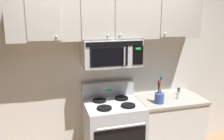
% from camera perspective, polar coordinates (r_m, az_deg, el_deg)
% --- Properties ---
extents(back_wall, '(5.20, 0.10, 2.70)m').
position_cam_1_polar(back_wall, '(3.40, -1.37, 1.15)').
color(back_wall, silver).
rests_on(back_wall, ground_plane).
extents(stove_range, '(0.76, 0.69, 1.12)m').
position_cam_1_polar(stove_range, '(3.38, 0.31, -14.94)').
color(stove_range, '#B7BABF').
rests_on(stove_range, ground_plane).
extents(over_range_microwave, '(0.76, 0.43, 0.35)m').
position_cam_1_polar(over_range_microwave, '(3.12, -0.26, 4.23)').
color(over_range_microwave, '#B7BABF').
extents(upper_cabinets, '(2.50, 0.36, 0.55)m').
position_cam_1_polar(upper_cabinets, '(3.11, -0.42, 12.52)').
color(upper_cabinets, '#BCB7AD').
extents(counter_segment, '(0.93, 0.65, 0.90)m').
position_cam_1_polar(counter_segment, '(3.69, 13.27, -13.05)').
color(counter_segment, silver).
rests_on(counter_segment, ground_plane).
extents(utensil_crock_blue, '(0.13, 0.13, 0.39)m').
position_cam_1_polar(utensil_crock_blue, '(3.25, 11.35, -6.32)').
color(utensil_crock_blue, '#384C9E').
rests_on(utensil_crock_blue, counter_segment).
extents(salt_shaker, '(0.04, 0.04, 0.10)m').
position_cam_1_polar(salt_shaker, '(3.46, 15.68, -6.06)').
color(salt_shaker, white).
rests_on(salt_shaker, counter_segment).
extents(spice_jar, '(0.04, 0.04, 0.10)m').
position_cam_1_polar(spice_jar, '(3.67, 15.80, -4.92)').
color(spice_jar, '#4C7F33').
rests_on(spice_jar, counter_segment).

